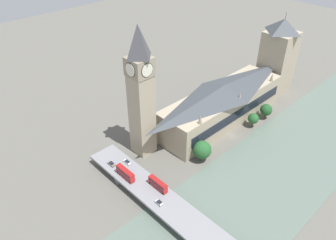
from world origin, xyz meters
The scene contains 14 objects.
ground_plane centered at (0.00, 0.00, 0.00)m, with size 600.00×600.00×0.00m, color #605E56.
river_water centered at (-32.80, 0.00, 0.15)m, with size 53.60×360.00×0.30m, color slate.
parliament_hall centered at (15.10, -8.00, 12.40)m, with size 24.66×88.67×24.95m.
clock_tower centered at (26.30, 45.43, 37.71)m, with size 11.37×11.37×70.60m.
victoria_tower centered at (15.16, -65.93, 25.55)m, with size 19.19×19.19×55.09m.
road_bridge centered at (-32.80, 65.59, 4.13)m, with size 139.21×14.14×5.12m.
double_decker_bus_lead centered at (-3.78, 62.21, 7.67)m, with size 10.75×2.55×4.61m.
double_decker_bus_mid centered at (12.02, 68.67, 7.83)m, with size 11.33×2.66×4.89m.
car_northbound_mid centered at (-11.07, 68.17, 5.82)m, with size 3.81×1.90×1.42m.
car_northbound_tail centered at (19.41, 62.02, 5.81)m, with size 4.66×1.78×1.39m.
car_southbound_lead centered at (23.76, 68.54, 5.88)m, with size 4.41×1.94×1.52m.
tree_embankment_near centered at (-2.27, -16.17, 6.04)m, with size 6.50×6.50×9.32m.
tree_embankment_mid centered at (-1.37, 28.97, 7.25)m, with size 9.68×9.68×12.11m.
tree_embankment_far centered at (-2.47, -29.70, 6.25)m, with size 7.46×7.46×9.99m.
Camera 1 is at (-83.69, 132.25, 116.11)m, focal length 35.00 mm.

